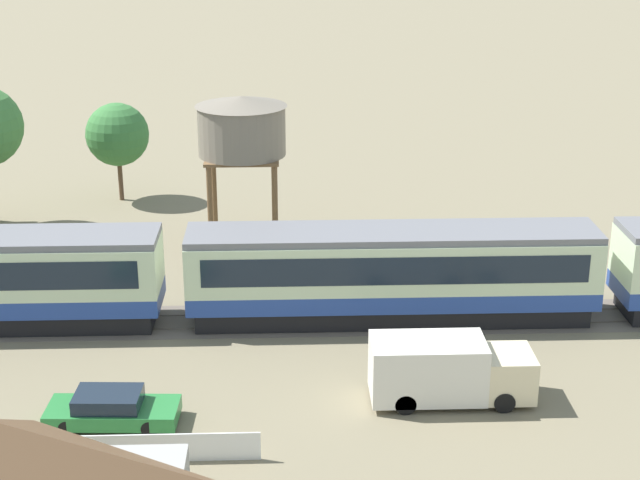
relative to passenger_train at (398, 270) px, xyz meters
The scene contains 6 objects.
passenger_train is the anchor object (origin of this frame).
railway_track 3.73m from the passenger_train, ahead, with size 149.28×3.60×0.04m.
water_tower 12.83m from the passenger_train, 126.33° to the left, with size 4.80×4.80×8.20m.
parked_car_green 14.42m from the passenger_train, 142.39° to the right, with size 4.82×2.09×1.27m.
delivery_truck_cream 7.57m from the passenger_train, 82.10° to the right, with size 6.15×2.25×2.47m.
yard_tree_2 23.82m from the passenger_train, 129.52° to the left, with size 3.84×3.84×6.08m.
Camera 1 is at (-33.06, -39.53, 18.44)m, focal length 55.00 mm.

